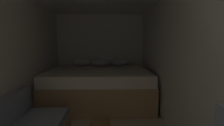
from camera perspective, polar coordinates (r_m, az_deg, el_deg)
wall_back at (r=4.95m, az=-3.72°, el=2.91°), size 2.39×0.05×2.09m
wall_left at (r=2.73m, az=-31.42°, el=-0.42°), size 0.05×5.13×2.09m
wall_right at (r=2.56m, az=20.94°, el=-0.31°), size 0.05×5.13×2.09m
bed at (r=4.10m, az=-4.18°, el=-7.09°), size 2.17×1.80×0.95m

